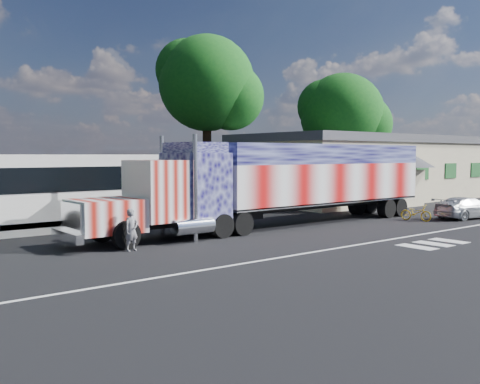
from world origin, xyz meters
TOP-DOWN VIEW (x-y plane):
  - ground at (0.00, 0.00)m, footprint 100.00×100.00m
  - lane_markings at (1.71, -3.77)m, footprint 30.00×2.67m
  - semi_truck at (3.14, 3.12)m, footprint 21.28×3.36m
  - coach_bus at (-5.43, 9.04)m, footprint 12.68×2.95m
  - hall_building at (19.92, 10.86)m, footprint 22.40×12.80m
  - parked_car at (13.50, -1.09)m, footprint 4.49×2.32m
  - woman at (-6.51, 1.50)m, footprint 0.66×0.50m
  - bicycle at (10.22, 0.09)m, footprint 0.94×1.82m
  - tree_far_ne at (24.27, 17.33)m, footprint 8.44×8.04m
  - tree_ne_a at (8.89, 18.12)m, footprint 7.97×7.59m

SIDE VIEW (x-z plane):
  - ground at x=0.00m, z-range 0.00..0.00m
  - lane_markings at x=1.71m, z-range 0.00..0.01m
  - bicycle at x=10.22m, z-range 0.00..0.91m
  - parked_car at x=13.50m, z-range 0.00..1.24m
  - woman at x=-6.51m, z-range 0.00..1.62m
  - coach_bus at x=-5.43m, z-range 0.07..3.75m
  - semi_truck at x=3.14m, z-range 0.07..4.60m
  - hall_building at x=19.92m, z-range 0.02..5.22m
  - tree_far_ne at x=24.27m, z-range 1.67..13.15m
  - tree_ne_a at x=8.89m, z-range 2.69..15.82m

